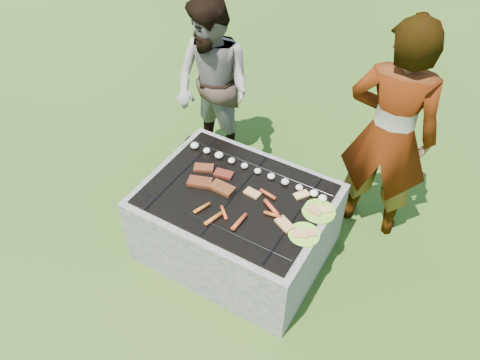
% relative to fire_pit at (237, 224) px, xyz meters
% --- Properties ---
extents(lawn, '(60.00, 60.00, 0.00)m').
position_rel_fire_pit_xyz_m(lawn, '(0.00, 0.00, -0.28)').
color(lawn, '#234611').
rests_on(lawn, ground).
extents(fire_pit, '(1.30, 1.00, 0.62)m').
position_rel_fire_pit_xyz_m(fire_pit, '(0.00, 0.00, 0.00)').
color(fire_pit, '#A99F96').
rests_on(fire_pit, ground).
extents(mushrooms, '(1.13, 0.08, 0.04)m').
position_rel_fire_pit_xyz_m(mushrooms, '(-0.00, 0.26, 0.35)').
color(mushrooms, '#EEE3C9').
rests_on(mushrooms, fire_pit).
extents(pork_slabs, '(0.40, 0.28, 0.03)m').
position_rel_fire_pit_xyz_m(pork_slabs, '(-0.22, 0.02, 0.34)').
color(pork_slabs, '#9F3F1D').
rests_on(pork_slabs, fire_pit).
extents(sausages, '(0.54, 0.48, 0.03)m').
position_rel_fire_pit_xyz_m(sausages, '(0.13, -0.14, 0.34)').
color(sausages, '#C34220').
rests_on(sausages, fire_pit).
extents(bread_on_grate, '(0.45, 0.42, 0.02)m').
position_rel_fire_pit_xyz_m(bread_on_grate, '(0.31, 0.03, 0.34)').
color(bread_on_grate, tan).
rests_on(bread_on_grate, fire_pit).
extents(plate_far, '(0.30, 0.30, 0.03)m').
position_rel_fire_pit_xyz_m(plate_far, '(0.56, 0.14, 0.33)').
color(plate_far, yellow).
rests_on(plate_far, fire_pit).
extents(plate_near, '(0.27, 0.27, 0.03)m').
position_rel_fire_pit_xyz_m(plate_near, '(0.56, -0.09, 0.33)').
color(plate_near, '#C5FF3C').
rests_on(plate_near, fire_pit).
extents(cook, '(0.68, 0.47, 1.78)m').
position_rel_fire_pit_xyz_m(cook, '(0.77, 0.81, 0.61)').
color(cook, '#A89E8C').
rests_on(cook, ground).
extents(bystander, '(0.84, 0.72, 1.52)m').
position_rel_fire_pit_xyz_m(bystander, '(-0.74, 0.84, 0.48)').
color(bystander, gray).
rests_on(bystander, ground).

